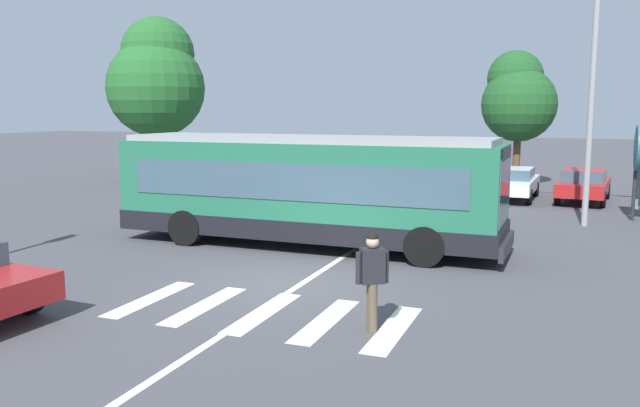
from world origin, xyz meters
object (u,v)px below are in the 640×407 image
Objects in this scene: pedestrian_crossing_street at (372,276)px; parked_car_white at (513,181)px; background_tree_left at (156,78)px; parked_car_black at (332,175)px; background_tree_right at (518,97)px; parked_car_red at (584,183)px; parked_car_silver at (447,179)px; parked_car_champagne at (394,177)px; twin_arm_street_lamp at (595,49)px; city_transit_bus at (307,190)px.

pedestrian_crossing_street is 17.98m from parked_car_white.
background_tree_left reaches higher than pedestrian_crossing_street.
parked_car_black is 10.08m from background_tree_right.
parked_car_red is at bearing 1.63° from background_tree_left.
pedestrian_crossing_street is 18.12m from parked_car_silver.
parked_car_black and parked_car_champagne have the same top height.
parked_car_champagne is at bearing 143.56° from twin_arm_street_lamp.
pedestrian_crossing_street reaches higher than parked_car_white.
parked_car_black is 0.99× the size of parked_car_white.
parked_car_champagne is 7.91m from background_tree_right.
parked_car_black is 0.68× the size of background_tree_right.
background_tree_right reaches higher than parked_car_silver.
parked_car_white is at bearing -1.32° from parked_car_silver.
city_transit_bus is at bearing -73.19° from parked_car_black.
city_transit_bus is at bearing -139.67° from twin_arm_street_lamp.
parked_car_black is at bearing 106.81° from city_transit_bus.
parked_car_red is at bearing 58.84° from city_transit_bus.
background_tree_right is at bearing 64.95° from parked_car_silver.
parked_car_silver is (5.38, 0.04, 0.00)m from parked_car_black.
background_tree_right is at bearing 105.71° from twin_arm_street_lamp.
pedestrian_crossing_street is at bearing -58.80° from city_transit_bus.
parked_car_champagne is (2.96, 0.15, 0.00)m from parked_car_black.
pedestrian_crossing_street is at bearing -106.35° from twin_arm_street_lamp.
pedestrian_crossing_street is at bearing -92.72° from parked_car_white.
pedestrian_crossing_street reaches higher than parked_car_champagne.
background_tree_left is (-16.62, 17.65, 4.39)m from pedestrian_crossing_street.
background_tree_right is at bearing 93.56° from parked_car_white.
parked_car_black is 5.38m from parked_car_silver.
background_tree_right is at bearing 33.86° from parked_car_black.
city_transit_bus is 1.18× the size of twin_arm_street_lamp.
parked_car_white is 0.98× the size of parked_car_red.
parked_car_black and parked_car_white have the same top height.
parked_car_red is at bearing 1.30° from parked_car_black.
twin_arm_street_lamp reaches higher than city_transit_bus.
city_transit_bus is 1.29× the size of background_tree_left.
background_tree_left reaches higher than parked_car_black.
parked_car_red is (7.34, 12.14, -0.82)m from city_transit_bus.
parked_car_white is 0.50× the size of twin_arm_street_lamp.
pedestrian_crossing_street is 13.64m from twin_arm_street_lamp.
parked_car_white is at bearing 115.85° from twin_arm_street_lamp.
background_tree_left is at bearing -162.01° from background_tree_right.
city_transit_bus reaches higher than parked_car_black.
background_tree_left reaches higher than parked_car_silver.
background_tree_left is at bearing -177.98° from parked_car_black.
twin_arm_street_lamp is at bearing -74.29° from background_tree_right.
parked_car_champagne is at bearing -133.58° from background_tree_right.
parked_car_white is at bearing 0.99° from background_tree_left.
city_transit_bus is 10.40m from twin_arm_street_lamp.
parked_car_red is (10.93, 0.25, 0.00)m from parked_car_black.
city_transit_bus reaches higher than parked_car_white.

